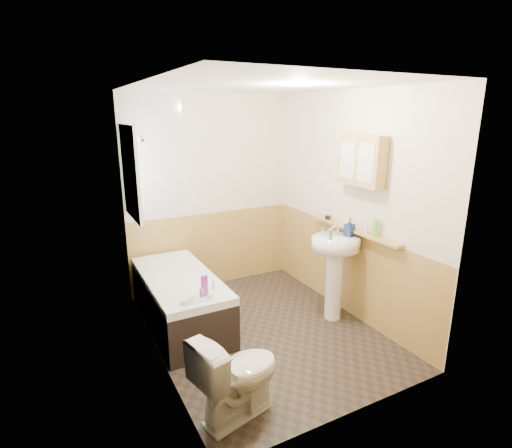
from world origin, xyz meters
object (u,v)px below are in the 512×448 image
Objects in this scene: toilet at (238,375)px; pine_shelf at (354,230)px; bathtub at (180,299)px; sink at (335,261)px; medicine_cabinet at (362,161)px.

toilet is 2.10m from pine_shelf.
pine_shelf is at bearing -78.52° from toilet.
toilet is (-0.03, -1.54, 0.05)m from bathtub.
bathtub is at bearing 161.84° from sink.
toilet is 2.41m from medicine_cabinet.
pine_shelf is 2.34× the size of medicine_cabinet.
bathtub reaches higher than toilet.
medicine_cabinet is at bearing -80.31° from toilet.
bathtub is at bearing 158.31° from pine_shelf.
sink is 1.90× the size of medicine_cabinet.
toilet is 1.24× the size of medicine_cabinet.
medicine_cabinet reaches higher than toilet.
toilet is 0.65× the size of sink.
bathtub is 2.22× the size of toilet.
medicine_cabinet is (-0.03, -0.08, 0.76)m from pine_shelf.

